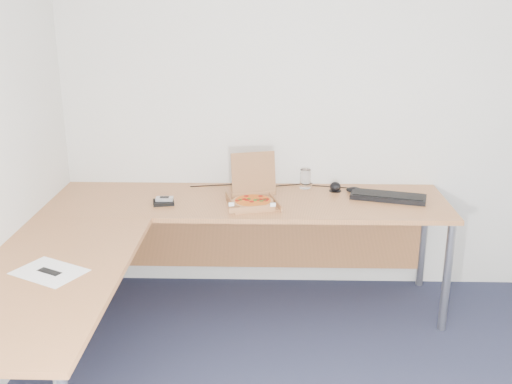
{
  "coord_description": "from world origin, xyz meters",
  "views": [
    {
      "loc": [
        -0.36,
        -2.2,
        1.96
      ],
      "look_at": [
        -0.45,
        1.28,
        0.82
      ],
      "focal_mm": 42.25,
      "sensor_mm": 36.0,
      "label": 1
    }
  ],
  "objects_px": {
    "pizza_box": "(253,199)",
    "keyboard": "(388,197)",
    "wallet": "(164,202)",
    "desk": "(189,228)",
    "drinking_glass": "(305,179)"
  },
  "relations": [
    {
      "from": "desk",
      "to": "pizza_box",
      "type": "relative_size",
      "value": 7.56
    },
    {
      "from": "pizza_box",
      "to": "wallet",
      "type": "bearing_deg",
      "value": 165.8
    },
    {
      "from": "wallet",
      "to": "keyboard",
      "type": "bearing_deg",
      "value": -6.63
    },
    {
      "from": "desk",
      "to": "pizza_box",
      "type": "height_order",
      "value": "pizza_box"
    },
    {
      "from": "keyboard",
      "to": "wallet",
      "type": "bearing_deg",
      "value": -159.36
    },
    {
      "from": "drinking_glass",
      "to": "wallet",
      "type": "relative_size",
      "value": 1.0
    },
    {
      "from": "desk",
      "to": "wallet",
      "type": "relative_size",
      "value": 19.64
    },
    {
      "from": "desk",
      "to": "keyboard",
      "type": "distance_m",
      "value": 1.29
    },
    {
      "from": "wallet",
      "to": "desk",
      "type": "bearing_deg",
      "value": -70.77
    },
    {
      "from": "pizza_box",
      "to": "keyboard",
      "type": "distance_m",
      "value": 0.86
    },
    {
      "from": "desk",
      "to": "drinking_glass",
      "type": "relative_size",
      "value": 19.72
    },
    {
      "from": "desk",
      "to": "drinking_glass",
      "type": "distance_m",
      "value": 0.97
    },
    {
      "from": "drinking_glass",
      "to": "keyboard",
      "type": "xyz_separation_m",
      "value": [
        0.51,
        -0.22,
        -0.05
      ]
    },
    {
      "from": "keyboard",
      "to": "pizza_box",
      "type": "bearing_deg",
      "value": -156.64
    },
    {
      "from": "pizza_box",
      "to": "drinking_glass",
      "type": "height_order",
      "value": "pizza_box"
    }
  ]
}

